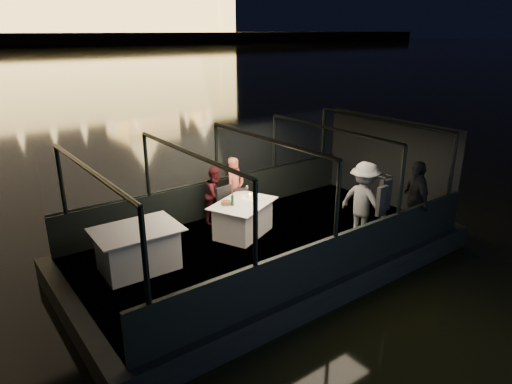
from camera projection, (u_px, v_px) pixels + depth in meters
boat_hull at (267, 262)px, 10.19m from camera, size 8.60×4.40×1.00m
boat_deck at (267, 243)px, 10.02m from camera, size 8.00×4.00×0.04m
gunwale_port at (218, 197)px, 11.38m from camera, size 8.00×0.08×0.90m
gunwale_starboard at (334, 258)px, 8.36m from camera, size 8.00×0.08×0.90m
cabin_glass_port at (216, 153)px, 10.99m from camera, size 8.00×0.02×1.40m
cabin_glass_starboard at (338, 199)px, 7.97m from camera, size 8.00×0.02×1.40m
cabin_roof_glass at (268, 139)px, 9.25m from camera, size 8.00×4.00×0.02m
end_wall_fore at (73, 242)px, 7.38m from camera, size 0.02×4.00×2.30m
end_wall_aft at (388, 162)px, 11.88m from camera, size 0.02×4.00×2.30m
canopy_ribs at (267, 193)px, 9.63m from camera, size 8.00×4.00×2.30m
dining_table_central at (243, 219)px, 10.27m from camera, size 1.75×1.55×0.77m
dining_table_aft at (138, 251)px, 8.77m from camera, size 1.64×1.21×0.85m
chair_port_left at (229, 209)px, 10.64m from camera, size 0.50×0.50×0.94m
chair_port_right at (246, 205)px, 10.88m from camera, size 0.46×0.46×0.82m
coat_stand at (382, 207)px, 9.52m from camera, size 0.52×0.46×1.63m
person_woman_coral at (235, 188)px, 11.11m from camera, size 0.63×0.50×1.52m
person_man_maroon at (216, 193)px, 10.83m from camera, size 0.81×0.74×1.39m
passenger_stripe at (363, 203)px, 9.88m from camera, size 0.76×1.21×1.78m
passenger_dark at (415, 201)px, 10.00m from camera, size 0.90×1.12×1.77m
wine_bottle at (232, 199)px, 9.93m from camera, size 0.07×0.07×0.28m
bread_basket at (226, 203)px, 10.02m from camera, size 0.27×0.27×0.09m
amber_candle at (250, 195)px, 10.49m from camera, size 0.06×0.06×0.08m
plate_near at (260, 199)px, 10.37m from camera, size 0.25×0.25×0.01m
plate_far at (230, 200)px, 10.27m from camera, size 0.24×0.24×0.01m
wine_glass_white at (233, 201)px, 9.99m from camera, size 0.08×0.08×0.18m
wine_glass_red at (247, 190)px, 10.64m from camera, size 0.08×0.08×0.20m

